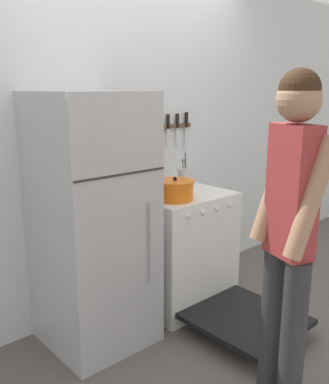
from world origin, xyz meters
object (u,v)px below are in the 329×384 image
object	(u,v)px
utensil_jar	(184,177)
person	(290,228)
stove_range	(182,250)
refrigerator	(93,222)
dutch_oven_pot	(175,190)
tea_kettle	(153,185)

from	to	relation	value
utensil_jar	person	bearing A→B (deg)	-113.86
person	stove_range	bearing A→B (deg)	-0.57
stove_range	person	world-z (taller)	person
stove_range	person	distance (m)	1.34
stove_range	refrigerator	bearing A→B (deg)	177.99
dutch_oven_pot	utensil_jar	distance (m)	0.43
tea_kettle	dutch_oven_pot	bearing A→B (deg)	-92.95
refrigerator	person	world-z (taller)	person
refrigerator	tea_kettle	distance (m)	0.65
refrigerator	tea_kettle	size ratio (longest dim) A/B	7.38
person	tea_kettle	bearing A→B (deg)	7.78
tea_kettle	person	bearing A→B (deg)	-100.96
dutch_oven_pot	tea_kettle	size ratio (longest dim) A/B	1.42
stove_range	tea_kettle	distance (m)	0.56
refrigerator	tea_kettle	world-z (taller)	refrigerator
utensil_jar	dutch_oven_pot	bearing A→B (deg)	-143.24
tea_kettle	person	xyz separation A→B (m)	(-0.26, -1.32, 0.04)
refrigerator	stove_range	size ratio (longest dim) A/B	1.23
person	utensil_jar	bearing A→B (deg)	-5.11
tea_kettle	utensil_jar	bearing A→B (deg)	1.14
tea_kettle	utensil_jar	xyz separation A→B (m)	(0.33, 0.01, 0.01)
utensil_jar	stove_range	bearing A→B (deg)	-136.88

